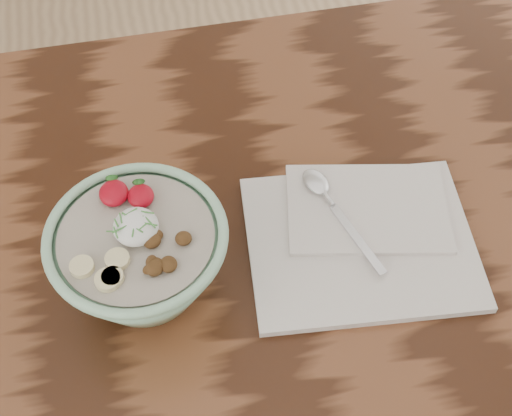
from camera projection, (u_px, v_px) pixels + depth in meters
The scene contains 4 objects.
table at pixel (90, 344), 87.85cm from camera, with size 160.00×90.00×75.00cm.
breakfast_bowl at pixel (141, 256), 76.74cm from camera, with size 19.31×19.31×12.63cm.
napkin at pixel (362, 235), 85.38cm from camera, with size 28.56×24.51×1.64cm.
spoon at pixel (326, 195), 87.21cm from camera, with size 6.76×16.99×0.90cm.
Camera 1 is at (12.33, -41.61, 146.56)cm, focal length 50.00 mm.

